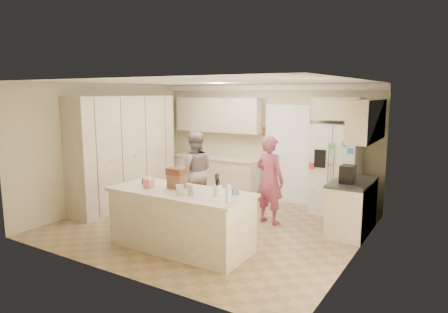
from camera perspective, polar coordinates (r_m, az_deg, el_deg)
The scene contains 41 objects.
floor at distance 7.44m, azimuth -2.10°, elevation -9.93°, with size 5.20×4.60×0.02m, color #8D724D.
ceiling at distance 7.03m, azimuth -2.23°, elevation 10.68°, with size 5.20×4.60×0.02m, color white.
wall_back at distance 9.11m, azimuth 5.93°, elevation 2.03°, with size 5.20×0.02×2.60m, color #C0B68F.
wall_front at distance 5.38m, azimuth -15.95°, elevation -3.22°, with size 5.20×0.02×2.60m, color #C0B68F.
wall_left at distance 8.82m, azimuth -16.41°, elevation 1.48°, with size 0.02×4.60×2.60m, color #C0B68F.
wall_right at distance 6.09m, azimuth 18.74°, elevation -1.94°, with size 0.02×4.60×2.60m, color #C0B68F.
crown_back at distance 9.00m, azimuth 5.92°, elevation 9.79°, with size 5.20×0.08×0.12m, color white.
pantry_bank at distance 8.75m, azimuth -14.05°, elevation 0.69°, with size 0.60×2.60×2.35m, color beige.
back_base_cab at distance 9.54m, azimuth -1.21°, elevation -2.84°, with size 2.20×0.60×0.88m, color beige.
back_countertop at distance 9.45m, azimuth -1.26°, elevation -0.12°, with size 2.24×0.63×0.04m, color beige.
back_upper_cab at distance 9.45m, azimuth -0.83°, elevation 5.99°, with size 2.20×0.35×0.80m, color beige.
doorway_opening at distance 8.90m, azimuth 9.01°, elevation 0.17°, with size 0.90×0.06×2.10m, color black.
doorway_casing at distance 8.86m, azimuth 8.92°, elevation 0.14°, with size 1.02×0.03×2.22m, color white.
wall_frame_upper at distance 9.04m, azimuth 5.96°, elevation 3.57°, with size 0.15×0.02×0.20m, color brown.
wall_frame_lower at distance 9.07m, azimuth 5.93°, elevation 1.87°, with size 0.15×0.02×0.20m, color brown.
refrigerator at distance 8.28m, azimuth 15.70°, elevation -1.78°, with size 0.90×0.70×1.80m, color white.
fridge_seam at distance 7.95m, azimuth 14.99°, elevation -2.20°, with size 0.01×0.02×1.78m, color gray.
fridge_dispenser at distance 7.96m, azimuth 13.53°, elevation -0.29°, with size 0.22×0.03×0.35m, color black.
fridge_handle_l at distance 7.92m, azimuth 14.66°, elevation -1.12°, with size 0.02×0.02×0.85m, color silver.
fridge_handle_r at distance 7.89m, azimuth 15.36°, elevation -1.18°, with size 0.02×0.02×0.85m, color silver.
over_fridge_cab at distance 8.29m, azimuth 15.86°, elevation 6.59°, with size 0.95×0.35×0.45m, color beige.
right_base_cab at distance 7.30m, azimuth 17.79°, elevation -7.04°, with size 0.60×1.20×0.88m, color beige.
right_countertop at distance 7.20m, azimuth 17.89°, elevation -3.50°, with size 0.63×1.24×0.04m, color #2D2B28.
right_upper_cab at distance 7.21m, azimuth 19.73°, elevation 4.87°, with size 0.35×1.50×0.70m, color beige.
coffee_maker at distance 6.98m, azimuth 17.25°, elevation -2.43°, with size 0.22×0.28×0.30m, color black.
island_base at distance 6.34m, azimuth -6.18°, elevation -9.12°, with size 2.20×0.90×0.88m, color beige.
island_top at distance 6.21m, azimuth -6.25°, elevation -5.08°, with size 2.28×0.96×0.05m, color beige.
utensil_crock at distance 5.86m, azimuth -0.92°, elevation -4.88°, with size 0.13×0.13×0.15m, color white.
tissue_box at distance 6.46m, azimuth -10.68°, elevation -3.77°, with size 0.13×0.13×0.14m, color #E77279.
tissue_plume at distance 6.43m, azimuth -10.71°, elevation -2.81°, with size 0.08×0.08×0.08m, color white.
dollhouse_body at distance 6.34m, azimuth -6.79°, elevation -3.53°, with size 0.26×0.18×0.22m, color brown.
dollhouse_roof at distance 6.31m, azimuth -6.82°, elevation -2.11°, with size 0.28×0.20×0.10m, color #592D1E.
jam_jar at distance 6.74m, azimuth -11.40°, elevation -3.47°, with size 0.07×0.07×0.09m, color #59263F.
greeting_card_a at distance 5.94m, azimuth -6.31°, elevation -4.69°, with size 0.12×0.01×0.16m, color white.
greeting_card_b at distance 5.89m, azimuth -4.85°, elevation -4.79°, with size 0.12×0.01×0.16m, color silver.
water_bottle at distance 5.53m, azimuth 0.60°, elevation -5.25°, with size 0.07×0.07×0.24m, color silver.
shaker_salt at distance 5.92m, azimuth 1.36°, elevation -5.03°, with size 0.05×0.05×0.09m, color teal.
shaker_pepper at distance 5.89m, azimuth 1.95°, elevation -5.12°, with size 0.05×0.05×0.09m, color teal.
teen_boy at distance 8.18m, azimuth -4.23°, elevation -2.15°, with size 0.80×0.62×1.65m, color gray.
teen_girl at distance 7.44m, azimuth 6.53°, elevation -3.32°, with size 0.60×0.39×1.64m, color #AA434D.
fridge_magnets at distance 7.94m, azimuth 14.98°, elevation -2.21°, with size 0.76×0.02×1.44m, color tan, non-canonical shape.
Camera 1 is at (3.90, -5.85, 2.42)m, focal length 32.00 mm.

